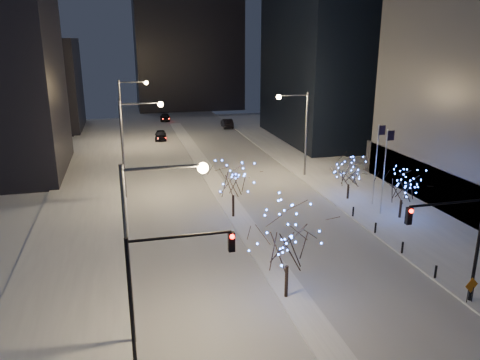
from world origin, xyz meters
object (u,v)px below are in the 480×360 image
object	(u,v)px
traffic_signal_east	(458,234)
holiday_tree_median_far	(233,180)
street_lamp_w_near	(147,229)
construction_sign	(471,287)
street_lamp_w_far	(128,104)
traffic_signal_west	(162,277)
car_near	(161,135)
holiday_tree_plaza_far	(349,172)
holiday_tree_median_near	(288,240)
car_far	(165,117)
street_lamp_east	(299,123)
holiday_tree_plaza_near	(403,186)
car_mid	(227,123)
street_lamp_w_mid	(133,136)

from	to	relation	value
traffic_signal_east	holiday_tree_median_far	distance (m)	20.09
street_lamp_w_near	construction_sign	world-z (taller)	street_lamp_w_near
street_lamp_w_far	traffic_signal_west	world-z (taller)	street_lamp_w_far
street_lamp_w_far	car_near	bearing A→B (deg)	36.17
street_lamp_w_near	holiday_tree_plaza_far	size ratio (longest dim) A/B	2.22
holiday_tree_median_near	holiday_tree_plaza_far	bearing A→B (deg)	52.82
street_lamp_w_near	car_near	bearing A→B (deg)	84.71
street_lamp_w_far	car_far	world-z (taller)	street_lamp_w_far
street_lamp_w_near	traffic_signal_west	distance (m)	2.70
street_lamp_east	holiday_tree_plaza_far	xyz separation A→B (m)	(1.93, -9.29, -3.50)
holiday_tree_plaza_near	car_far	bearing A→B (deg)	104.74
street_lamp_east	holiday_tree_median_near	xyz separation A→B (m)	(-10.58, -25.80, -2.38)
car_mid	car_far	size ratio (longest dim) A/B	1.05
car_near	holiday_tree_plaza_near	bearing A→B (deg)	-60.99
street_lamp_w_mid	holiday_tree_plaza_far	world-z (taller)	street_lamp_w_mid
car_far	holiday_tree_median_near	xyz separation A→B (m)	(1.00, -70.21, 3.38)
car_near	holiday_tree_plaza_far	distance (m)	38.47
street_lamp_w_near	holiday_tree_median_far	distance (m)	18.92
traffic_signal_east	construction_sign	distance (m)	3.85
car_mid	holiday_tree_plaza_near	world-z (taller)	holiday_tree_plaza_near
car_near	holiday_tree_plaza_near	world-z (taller)	holiday_tree_plaza_near
street_lamp_w_mid	holiday_tree_plaza_near	bearing A→B (deg)	-28.02
car_far	holiday_tree_median_far	bearing A→B (deg)	-84.42
holiday_tree_median_near	construction_sign	bearing A→B (deg)	-17.53
street_lamp_w_mid	holiday_tree_median_near	xyz separation A→B (m)	(8.44, -22.80, -2.43)
holiday_tree_median_near	holiday_tree_plaza_near	bearing A→B (deg)	35.47
street_lamp_w_far	holiday_tree_plaza_far	world-z (taller)	street_lamp_w_far
street_lamp_east	traffic_signal_east	distance (m)	29.08
car_mid	car_far	world-z (taller)	car_mid
traffic_signal_east	holiday_tree_plaza_far	xyz separation A→B (m)	(3.08, 19.71, -1.81)
car_near	holiday_tree_plaza_near	xyz separation A→B (m)	(18.19, -40.95, 2.41)
construction_sign	street_lamp_w_mid	bearing A→B (deg)	117.76
street_lamp_w_far	street_lamp_east	world-z (taller)	same
traffic_signal_west	construction_sign	size ratio (longest dim) A/B	4.15
traffic_signal_west	holiday_tree_median_near	world-z (taller)	traffic_signal_west
construction_sign	holiday_tree_median_far	bearing A→B (deg)	112.58
street_lamp_w_far	traffic_signal_east	world-z (taller)	street_lamp_w_far
street_lamp_w_far	traffic_signal_east	size ratio (longest dim) A/B	1.43
traffic_signal_west	car_far	bearing A→B (deg)	84.67
street_lamp_east	holiday_tree_median_far	size ratio (longest dim) A/B	1.89
holiday_tree_median_near	traffic_signal_west	bearing A→B (deg)	-152.09
street_lamp_w_mid	construction_sign	size ratio (longest dim) A/B	5.93
holiday_tree_plaza_far	street_lamp_w_far	bearing A→B (deg)	123.81
street_lamp_w_mid	car_near	xyz separation A→B (m)	(4.96, 28.63, -5.72)
street_lamp_w_far	holiday_tree_median_far	xyz separation A→B (m)	(8.44, -33.30, -2.84)
holiday_tree_plaza_near	street_lamp_w_near	bearing A→B (deg)	-151.28
street_lamp_w_near	traffic_signal_west	size ratio (longest dim) A/B	1.43
holiday_tree_median_far	car_far	bearing A→B (deg)	91.03
holiday_tree_plaza_far	holiday_tree_plaza_near	bearing A→B (deg)	-69.98
car_mid	holiday_tree_median_far	xyz separation A→B (m)	(-9.50, -45.15, 2.84)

